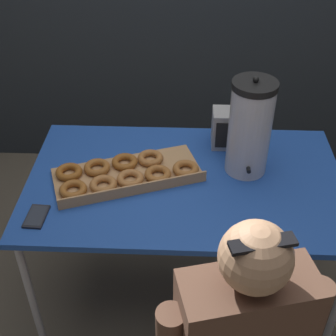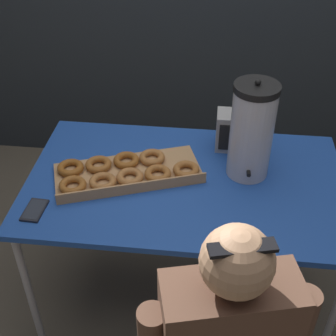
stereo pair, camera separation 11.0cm
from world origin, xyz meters
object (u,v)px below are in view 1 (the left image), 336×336
at_px(donut_box, 124,174).
at_px(space_heater, 229,128).
at_px(coffee_urn, 250,128).
at_px(cell_phone, 36,216).

height_order(donut_box, space_heater, space_heater).
height_order(coffee_urn, cell_phone, coffee_urn).
bearing_deg(donut_box, cell_phone, -160.08).
bearing_deg(cell_phone, space_heater, 37.58).
xyz_separation_m(coffee_urn, cell_phone, (-0.85, -0.35, -0.21)).
height_order(donut_box, coffee_urn, coffee_urn).
height_order(coffee_urn, space_heater, coffee_urn).
distance_m(donut_box, coffee_urn, 0.57).
relative_size(cell_phone, space_heater, 0.74).
bearing_deg(cell_phone, donut_box, 42.52).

